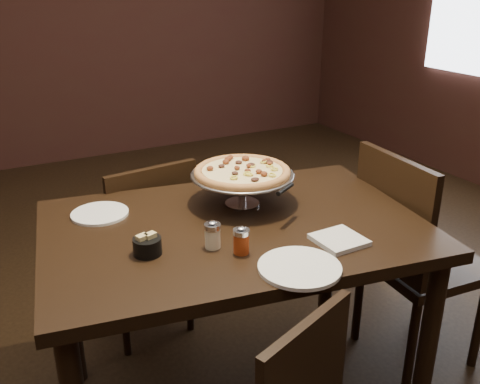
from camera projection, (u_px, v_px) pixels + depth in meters
name	position (u px, v px, depth m)	size (l,w,h in m)	color
room	(235.00, 58.00, 1.78)	(6.04, 7.04, 2.84)	black
dining_table	(234.00, 251.00, 1.95)	(1.46, 1.09, 0.83)	black
pizza_stand	(242.00, 172.00, 2.02)	(0.39, 0.39, 0.16)	silver
parmesan_shaker	(213.00, 235.00, 1.72)	(0.05, 0.05, 0.10)	#FBEFC3
pepper_flake_shaker	(241.00, 241.00, 1.69)	(0.05, 0.05, 0.09)	#972B0D
packet_caddy	(147.00, 245.00, 1.69)	(0.09, 0.09, 0.07)	black
napkin_stack	(339.00, 240.00, 1.77)	(0.15, 0.15, 0.02)	silver
plate_left	(100.00, 214.00, 1.97)	(0.21, 0.21, 0.01)	white
plate_near	(300.00, 268.00, 1.61)	(0.25, 0.25, 0.01)	white
serving_spatula	(285.00, 190.00, 1.86)	(0.14, 0.14, 0.02)	silver
chair_far	(145.00, 243.00, 2.50)	(0.47, 0.47, 0.90)	black
chair_side	(411.00, 253.00, 2.31)	(0.50, 0.50, 1.00)	black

